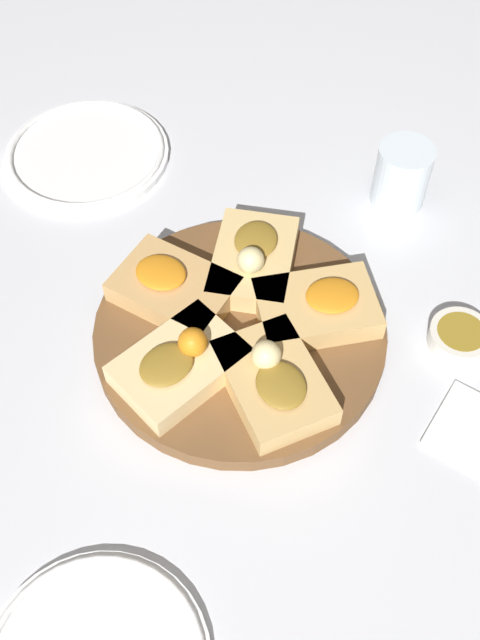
{
  "coord_description": "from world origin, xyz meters",
  "views": [
    {
      "loc": [
        -0.43,
        0.34,
        0.8
      ],
      "look_at": [
        0.0,
        0.0,
        0.04
      ],
      "focal_mm": 42.0,
      "sensor_mm": 36.0,
      "label": 1
    }
  ],
  "objects_px": {
    "serving_board": "(240,333)",
    "water_glass": "(402,176)",
    "dipping_bowl": "(460,336)",
    "plate_right": "(87,153)"
  },
  "relations": [
    {
      "from": "serving_board",
      "to": "water_glass",
      "type": "relative_size",
      "value": 3.87
    },
    {
      "from": "water_glass",
      "to": "dipping_bowl",
      "type": "distance_m",
      "value": 0.26
    },
    {
      "from": "plate_right",
      "to": "water_glass",
      "type": "bearing_deg",
      "value": -139.31
    },
    {
      "from": "serving_board",
      "to": "plate_right",
      "type": "bearing_deg",
      "value": -3.4
    },
    {
      "from": "plate_right",
      "to": "water_glass",
      "type": "relative_size",
      "value": 2.64
    },
    {
      "from": "water_glass",
      "to": "dipping_bowl",
      "type": "relative_size",
      "value": 1.21
    },
    {
      "from": "serving_board",
      "to": "water_glass",
      "type": "height_order",
      "value": "water_glass"
    },
    {
      "from": "plate_right",
      "to": "dipping_bowl",
      "type": "height_order",
      "value": "dipping_bowl"
    },
    {
      "from": "plate_right",
      "to": "dipping_bowl",
      "type": "xyz_separation_m",
      "value": [
        -0.59,
        -0.19,
        0.01
      ]
    },
    {
      "from": "dipping_bowl",
      "to": "serving_board",
      "type": "bearing_deg",
      "value": 50.43
    }
  ]
}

